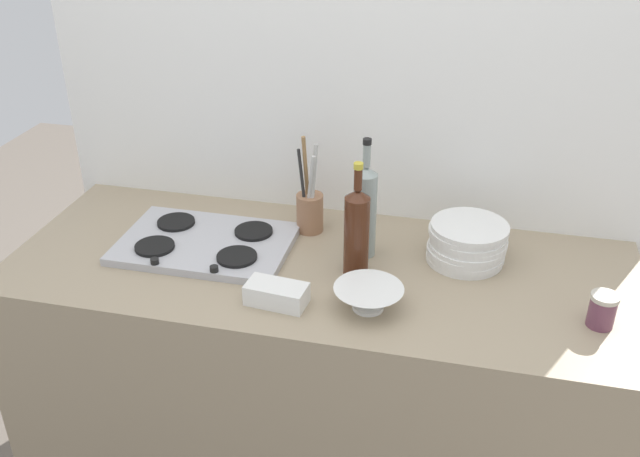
{
  "coord_description": "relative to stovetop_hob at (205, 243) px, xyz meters",
  "views": [
    {
      "loc": [
        0.4,
        -1.67,
        1.96
      ],
      "look_at": [
        0.0,
        0.0,
        1.02
      ],
      "focal_mm": 39.62,
      "sensor_mm": 36.0,
      "label": 1
    }
  ],
  "objects": [
    {
      "name": "plate_stack",
      "position": [
        0.76,
        0.1,
        0.04
      ],
      "size": [
        0.23,
        0.23,
        0.12
      ],
      "color": "white",
      "rests_on": "counter_block"
    },
    {
      "name": "butter_dish",
      "position": [
        0.29,
        -0.23,
        0.01
      ],
      "size": [
        0.17,
        0.1,
        0.06
      ],
      "primitive_type": "cube",
      "rotation": [
        0.0,
        0.0,
        -0.1
      ],
      "color": "white",
      "rests_on": "counter_block"
    },
    {
      "name": "utensil_crock",
      "position": [
        0.28,
        0.17,
        0.06
      ],
      "size": [
        0.08,
        0.08,
        0.32
      ],
      "color": "#996B4C",
      "rests_on": "counter_block"
    },
    {
      "name": "stovetop_hob",
      "position": [
        0.0,
        0.0,
        0.0
      ],
      "size": [
        0.5,
        0.34,
        0.04
      ],
      "color": "#B2B2B7",
      "rests_on": "counter_block"
    },
    {
      "name": "wine_bottle_mid_left",
      "position": [
        0.47,
        0.07,
        0.13
      ],
      "size": [
        0.07,
        0.07,
        0.36
      ],
      "color": "gray",
      "rests_on": "counter_block"
    },
    {
      "name": "backsplash_panel",
      "position": [
        0.36,
        0.36,
        0.23
      ],
      "size": [
        1.9,
        0.06,
        2.3
      ],
      "primitive_type": "cube",
      "color": "white",
      "rests_on": "ground"
    },
    {
      "name": "wine_bottle_leftmost",
      "position": [
        0.46,
        -0.04,
        0.12
      ],
      "size": [
        0.07,
        0.07,
        0.34
      ],
      "color": "#472314",
      "rests_on": "counter_block"
    },
    {
      "name": "counter_block",
      "position": [
        0.36,
        -0.02,
        -0.46
      ],
      "size": [
        1.8,
        0.7,
        0.9
      ],
      "primitive_type": "cube",
      "color": "tan",
      "rests_on": "ground"
    },
    {
      "name": "condiment_jar_front",
      "position": [
        1.1,
        -0.14,
        0.03
      ],
      "size": [
        0.07,
        0.07,
        0.09
      ],
      "color": "#66384C",
      "rests_on": "counter_block"
    },
    {
      "name": "mixing_bowl",
      "position": [
        0.53,
        -0.2,
        0.02
      ],
      "size": [
        0.18,
        0.18,
        0.06
      ],
      "color": "white",
      "rests_on": "counter_block"
    }
  ]
}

